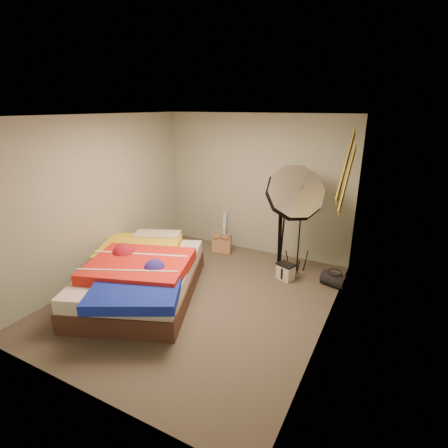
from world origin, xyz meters
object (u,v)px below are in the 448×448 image
Objects in this scene: bed at (141,275)px; photo_umbrella at (294,194)px; duffel_bag at (334,280)px; tote_bag at (222,244)px; camera_case at (285,272)px; camera_tripod at (281,230)px; wrapping_roll at (224,230)px.

bed is 2.56m from photo_umbrella.
tote_bag is at bearing -175.14° from duffel_bag.
photo_umbrella is at bearing 110.60° from camera_case.
bed reaches higher than tote_bag.
camera_tripod reaches higher than camera_case.
duffel_bag is at bearing -20.42° from tote_bag.
camera_case is 2.22m from bed.
camera_tripod reaches higher than tote_bag.
bed is at bearing -131.42° from camera_tripod.
wrapping_roll is at bearing 158.57° from photo_umbrella.
wrapping_roll reaches higher than tote_bag.
photo_umbrella is at bearing -21.43° from wrapping_roll.
bed is (-0.19, -2.20, -0.02)m from wrapping_roll.
camera_case is 0.68× the size of duffel_bag.
photo_umbrella is (1.39, -0.27, 1.17)m from tote_bag.
camera_case is at bearing -27.61° from wrapping_roll.
bed is (-2.42, -1.54, 0.20)m from duffel_bag.
camera_tripod reaches higher than duffel_bag.
wrapping_roll is 1.45m from camera_tripod.
wrapping_roll is 0.27× the size of bed.
bed is 1.35× the size of photo_umbrella.
photo_umbrella is at bearing -171.92° from duffel_bag.
bed reaches higher than duffel_bag.
bed is 2.04× the size of camera_tripod.
tote_bag is 1.84m from photo_umbrella.
wrapping_roll is at bearing 98.49° from tote_bag.
wrapping_roll is 2.34m from duffel_bag.
camera_case is at bearing -90.40° from photo_umbrella.
bed is at bearing -136.47° from photo_umbrella.
duffel_bag is (0.72, 0.12, -0.01)m from camera_case.
duffel_bag is 0.29× the size of camera_tripod.
photo_umbrella reaches higher than wrapping_roll.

